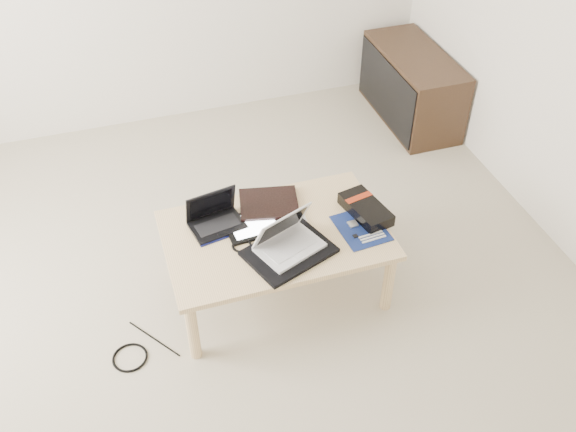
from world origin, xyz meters
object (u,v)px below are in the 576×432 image
object	(u,v)px
coffee_table	(276,240)
gpu_box	(366,209)
media_cabinet	(411,86)
white_laptop	(287,240)
netbook	(215,219)

from	to	relation	value
coffee_table	gpu_box	distance (m)	0.49
media_cabinet	white_laptop	size ratio (longest dim) A/B	2.53
gpu_box	netbook	bearing A→B (deg)	168.34
media_cabinet	gpu_box	size ratio (longest dim) A/B	2.79
coffee_table	media_cabinet	size ratio (longest dim) A/B	1.22
media_cabinet	white_laptop	xyz separation A→B (m)	(-1.39, -1.45, 0.21)
media_cabinet	netbook	world-z (taller)	netbook
media_cabinet	white_laptop	world-z (taller)	white_laptop
coffee_table	gpu_box	world-z (taller)	gpu_box
media_cabinet	gpu_box	world-z (taller)	media_cabinet
media_cabinet	white_laptop	bearing A→B (deg)	-133.81
white_laptop	gpu_box	distance (m)	0.48
coffee_table	white_laptop	size ratio (longest dim) A/B	3.10
netbook	white_laptop	world-z (taller)	white_laptop
white_laptop	gpu_box	bearing A→B (deg)	14.94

